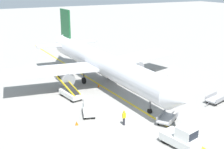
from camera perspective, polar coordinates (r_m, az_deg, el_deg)
ground_plane at (r=34.51m, az=5.13°, el=-8.24°), size 300.00×300.00×0.00m
taxi_line_yellow at (r=38.95m, az=2.65°, el=-5.06°), size 4.96×79.88×0.01m
airliner at (r=44.10m, az=-2.14°, el=2.37°), size 28.56×35.33×10.10m
pushback_tug at (r=29.11m, az=13.33°, el=-11.68°), size 2.65×3.93×2.20m
baggage_tug_near_wing at (r=43.77m, az=9.86°, el=-1.42°), size 2.56×2.66×2.10m
baggage_tug_by_cargo_door at (r=34.72m, az=-4.58°, el=-6.36°), size 1.97×2.68×2.10m
belt_loader_forward_hold at (r=40.04m, az=-8.04°, el=-3.38°), size 2.18×5.15×2.59m
baggage_cart_loaded at (r=40.49m, az=19.35°, el=-4.47°), size 3.84×2.22×0.94m
baggage_cart_empty_trailing at (r=33.63m, az=10.57°, el=-8.32°), size 3.60×2.82×0.94m
ground_crew_marshaller at (r=32.36m, az=2.32°, el=-8.22°), size 0.36×0.24×1.70m
safety_cone_nose_left at (r=32.86m, az=-6.80°, el=-9.26°), size 0.36×0.36×0.44m
safety_cone_nose_right at (r=43.80m, az=-2.58°, el=-2.13°), size 0.36×0.36×0.44m
safety_cone_wingtip_left at (r=46.52m, az=8.22°, el=-1.10°), size 0.36×0.36×0.44m
safety_cone_wingtip_right at (r=44.88m, az=-8.44°, el=-1.82°), size 0.36×0.36×0.44m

